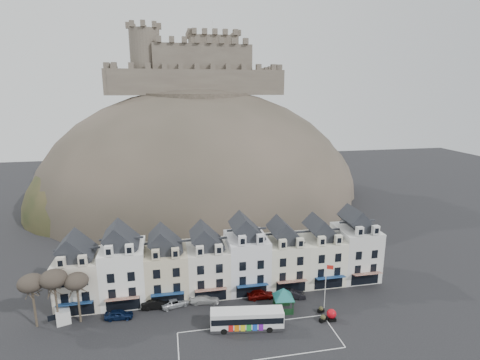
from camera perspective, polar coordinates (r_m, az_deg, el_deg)
name	(u,v)px	position (r m, az deg, el deg)	size (l,w,h in m)	color
ground	(247,348)	(54.77, 1.04, -24.20)	(300.00, 300.00, 0.00)	black
coach_bay_markings	(259,340)	(56.11, 2.92, -23.17)	(22.00, 7.50, 0.01)	silver
townhouse_terrace	(228,259)	(65.41, -1.85, -12.00)	(54.40, 9.35, 11.80)	beige
castle_hill	(204,200)	(116.60, -5.57, -3.11)	(100.00, 76.00, 68.00)	#38352B
castle	(196,67)	(118.75, -6.77, 16.75)	(50.20, 22.20, 22.00)	brown
tree_left_far	(31,284)	(62.30, -29.24, -13.61)	(3.61, 3.61, 8.24)	#372F23
tree_left_mid	(53,279)	(61.27, -26.55, -13.38)	(3.78, 3.78, 8.64)	#372F23
tree_left_near	(76,282)	(60.83, -23.67, -14.00)	(3.43, 3.43, 7.84)	#372F23
bus	(247,318)	(57.21, 1.07, -20.34)	(10.68, 3.81, 2.95)	#262628
bus_shelter	(283,293)	(60.65, 6.64, -16.76)	(6.06, 6.06, 3.86)	black
red_buoy	(331,315)	(60.87, 13.76, -19.30)	(1.41, 1.41, 1.75)	black
flagpole	(326,283)	(61.71, 12.98, -15.03)	(1.02, 0.50, 7.62)	silver
white_van	(62,312)	(65.39, -25.43, -17.69)	(3.20, 4.84, 2.03)	silver
planter_west	(323,318)	(60.46, 12.53, -19.88)	(1.23, 0.91, 1.10)	black
planter_east	(321,310)	(62.46, 12.23, -18.73)	(1.03, 0.69, 0.98)	black
car_navy	(119,314)	(62.40, -17.98, -18.91)	(1.67, 4.15, 1.41)	#0A1736
car_black	(157,303)	(63.44, -12.54, -17.86)	(1.67, 4.80, 1.58)	black
car_silver	(175,302)	(63.47, -9.82, -17.86)	(2.13, 4.54, 1.28)	#B9BCC1
car_white	(204,299)	(63.63, -5.43, -17.56)	(1.95, 4.79, 1.39)	silver
car_maroon	(260,294)	(64.54, 3.13, -16.96)	(1.80, 4.48, 1.53)	#4E0604
car_charcoal	(292,294)	(65.09, 8.00, -16.86)	(1.49, 4.28, 1.41)	black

